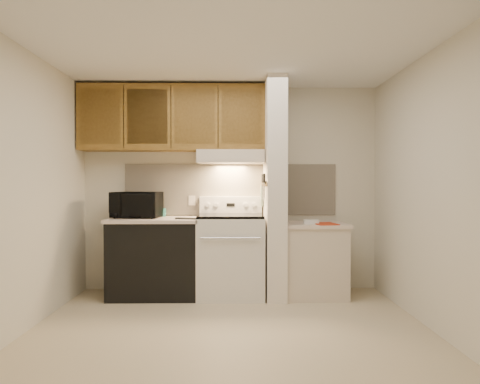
{
  "coord_description": "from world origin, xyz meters",
  "views": [
    {
      "loc": [
        0.02,
        -3.8,
        1.31
      ],
      "look_at": [
        0.1,
        0.75,
        1.22
      ],
      "focal_mm": 32.0,
      "sensor_mm": 36.0,
      "label": 1
    }
  ],
  "objects": [
    {
      "name": "pillar_trim",
      "position": [
        0.39,
        1.15,
        1.3
      ],
      "size": [
        0.01,
        0.7,
        0.04
      ],
      "primitive_type": "cube",
      "color": "brown",
      "rests_on": "partition_pillar"
    },
    {
      "name": "microwave",
      "position": [
        -1.1,
        1.21,
        1.06
      ],
      "size": [
        0.58,
        0.42,
        0.3
      ],
      "primitive_type": "imported",
      "rotation": [
        0.0,
        0.0,
        -0.1
      ],
      "color": "black",
      "rests_on": "left_countertop"
    },
    {
      "name": "knife_blade_b",
      "position": [
        0.38,
        1.01,
        1.21
      ],
      "size": [
        0.01,
        0.04,
        0.18
      ],
      "primitive_type": "cube",
      "color": "silver",
      "rests_on": "knife_strip"
    },
    {
      "name": "range_knob_left_outer",
      "position": [
        -0.28,
        1.4,
        1.05
      ],
      "size": [
        0.05,
        0.02,
        0.05
      ],
      "primitive_type": "cylinder",
      "rotation": [
        1.57,
        0.0,
        0.0
      ],
      "color": "silver",
      "rests_on": "range_backguard"
    },
    {
      "name": "cab_gap_c",
      "position": [
        -0.14,
        1.16,
        2.08
      ],
      "size": [
        0.01,
        0.01,
        0.73
      ],
      "primitive_type": "cube",
      "color": "black",
      "rests_on": "upper_cabinets"
    },
    {
      "name": "knife_handle_e",
      "position": [
        0.38,
        1.25,
        1.37
      ],
      "size": [
        0.02,
        0.02,
        0.1
      ],
      "primitive_type": "cylinder",
      "color": "black",
      "rests_on": "knife_strip"
    },
    {
      "name": "oven_handle",
      "position": [
        0.0,
        0.8,
        0.72
      ],
      "size": [
        0.65,
        0.02,
        0.02
      ],
      "primitive_type": "cylinder",
      "rotation": [
        0.0,
        1.57,
        0.0
      ],
      "color": "silver",
      "rests_on": "range_body"
    },
    {
      "name": "outlet",
      "position": [
        -0.48,
        1.48,
        1.1
      ],
      "size": [
        0.08,
        0.01,
        0.12
      ],
      "primitive_type": "cube",
      "color": "beige",
      "rests_on": "backsplash"
    },
    {
      "name": "range_knob_right_outer",
      "position": [
        0.28,
        1.4,
        1.05
      ],
      "size": [
        0.05,
        0.02,
        0.05
      ],
      "primitive_type": "cylinder",
      "rotation": [
        1.57,
        0.0,
        0.0
      ],
      "color": "silver",
      "rests_on": "range_backguard"
    },
    {
      "name": "knife_strip",
      "position": [
        0.39,
        1.1,
        1.32
      ],
      "size": [
        0.02,
        0.42,
        0.04
      ],
      "primitive_type": "cube",
      "color": "black",
      "rests_on": "partition_pillar"
    },
    {
      "name": "range_knob_left_inner",
      "position": [
        -0.18,
        1.4,
        1.05
      ],
      "size": [
        0.05,
        0.02,
        0.05
      ],
      "primitive_type": "cylinder",
      "rotation": [
        1.57,
        0.0,
        0.0
      ],
      "color": "silver",
      "rests_on": "range_backguard"
    },
    {
      "name": "knife_handle_d",
      "position": [
        0.38,
        1.18,
        1.37
      ],
      "size": [
        0.02,
        0.02,
        0.1
      ],
      "primitive_type": "cylinder",
      "color": "black",
      "rests_on": "knife_strip"
    },
    {
      "name": "cab_door_b",
      "position": [
        -0.96,
        1.17,
        2.08
      ],
      "size": [
        0.46,
        0.01,
        0.63
      ],
      "primitive_type": "cube",
      "color": "brown",
      "rests_on": "upper_cabinets"
    },
    {
      "name": "hood_lip",
      "position": [
        0.0,
        1.07,
        1.58
      ],
      "size": [
        0.78,
        0.04,
        0.06
      ],
      "primitive_type": "cube",
      "color": "beige",
      "rests_on": "range_hood"
    },
    {
      "name": "cab_door_d",
      "position": [
        0.13,
        1.17,
        2.08
      ],
      "size": [
        0.46,
        0.01,
        0.63
      ],
      "primitive_type": "cube",
      "color": "brown",
      "rests_on": "upper_cabinets"
    },
    {
      "name": "range_knob_right_inner",
      "position": [
        0.18,
        1.4,
        1.05
      ],
      "size": [
        0.05,
        0.02,
        0.05
      ],
      "primitive_type": "cylinder",
      "rotation": [
        1.57,
        0.0,
        0.0
      ],
      "color": "silver",
      "rests_on": "range_backguard"
    },
    {
      "name": "floor",
      "position": [
        0.0,
        0.0,
        0.0
      ],
      "size": [
        3.6,
        3.6,
        0.0
      ],
      "primitive_type": "plane",
      "color": "#C7B592",
      "rests_on": "ground"
    },
    {
      "name": "backsplash",
      "position": [
        0.0,
        1.49,
        1.24
      ],
      "size": [
        2.6,
        0.02,
        0.63
      ],
      "primitive_type": "cube",
      "color": "beige",
      "rests_on": "wall_back"
    },
    {
      "name": "partition_pillar",
      "position": [
        0.51,
        1.15,
        1.25
      ],
      "size": [
        0.22,
        0.7,
        2.5
      ],
      "primitive_type": "cube",
      "color": "white",
      "rests_on": "floor"
    },
    {
      "name": "teal_jar",
      "position": [
        -0.83,
        1.39,
        0.96
      ],
      "size": [
        0.12,
        0.12,
        0.1
      ],
      "primitive_type": "cylinder",
      "rotation": [
        0.0,
        0.0,
        0.4
      ],
      "color": "#23625A",
      "rests_on": "left_countertop"
    },
    {
      "name": "knife_blade_e",
      "position": [
        0.38,
        1.26,
        1.21
      ],
      "size": [
        0.01,
        0.04,
        0.18
      ],
      "primitive_type": "cube",
      "color": "silver",
      "rests_on": "knife_strip"
    },
    {
      "name": "oven_mitt",
      "position": [
        0.38,
        1.32,
        1.16
      ],
      "size": [
        0.03,
        0.1,
        0.25
      ],
      "primitive_type": "cube",
      "color": "gray",
      "rests_on": "partition_pillar"
    },
    {
      "name": "cab_door_a",
      "position": [
        -1.51,
        1.17,
        2.08
      ],
      "size": [
        0.46,
        0.01,
        0.63
      ],
      "primitive_type": "cube",
      "color": "brown",
      "rests_on": "upper_cabinets"
    },
    {
      "name": "wall_right",
      "position": [
        1.8,
        0.0,
        1.25
      ],
      "size": [
        0.02,
        3.0,
        2.5
      ],
      "primitive_type": "cube",
      "color": "beige",
      "rests_on": "floor"
    },
    {
      "name": "oven_window",
      "position": [
        0.0,
        0.84,
        0.5
      ],
      "size": [
        0.5,
        0.01,
        0.3
      ],
      "primitive_type": "cube",
      "color": "black",
      "rests_on": "range_body"
    },
    {
      "name": "knife_blade_c",
      "position": [
        0.38,
        1.09,
        1.2
      ],
      "size": [
        0.01,
        0.04,
        0.2
      ],
      "primitive_type": "cube",
      "color": "silver",
      "rests_on": "knife_strip"
    },
    {
      "name": "range_body",
      "position": [
        0.0,
        1.16,
        0.46
      ],
      "size": [
        0.76,
        0.65,
        0.92
      ],
      "primitive_type": "cube",
      "color": "silver",
      "rests_on": "floor"
    },
    {
      "name": "range_backguard",
      "position": [
        0.0,
        1.44,
        1.05
      ],
      "size": [
        0.76,
        0.08,
        0.2
      ],
      "primitive_type": "cube",
      "color": "silver",
      "rests_on": "range_body"
    },
    {
      "name": "range_display",
      "position": [
        0.0,
        1.4,
        1.05
      ],
      "size": [
        0.1,
        0.01,
        0.04
      ],
      "primitive_type": "cube",
      "color": "black",
      "rests_on": "range_backguard"
    },
    {
      "name": "wall_left",
      "position": [
        -1.8,
        0.0,
        1.25
      ],
      "size": [
        0.02,
        3.0,
        2.5
      ],
      "primitive_type": "cube",
      "color": "beige",
      "rests_on": "floor"
    },
    {
      "name": "knife_handle_c",
      "position": [
        0.38,
        1.09,
        1.37
      ],
      "size": [
        0.02,
        0.02,
        0.1
      ],
      "primitive_type": "cylinder",
      "color": "black",
      "rests_on": "knife_strip"
    },
    {
      "name": "knife_handle_b",
      "position": [
        0.38,
        1.03,
        1.37
      ],
      "size": [
        0.02,
        0.02,
        0.1
      ],
      "primitive_type": "cylinder",
      "color": "black",
      "rests_on": "knife_strip"
    },
    {
      "name": "cab_door_c",
      "position": [
        -0.42,
        1.17,
        2.08
      ],
      "size": [
        0.46,
        0.01,
        0.63
      ],
      "primitive_type": "cube",
      "color": "brown",
      "rests_on": "upper_cabinets"
    },
    {
      "name": "red_folder",
      "position": [
        1.07,
        1.0,
        0.86
      ],
      "size": [
        0.27,
        0.34,
        0.01
      ],
      "primitive_type": "cube",
      "rotation": [
        0.0,
        0.0,
        0.15
      ],
      "color": "#B93216",
      "rests_on": "right_countertop"
    },
    {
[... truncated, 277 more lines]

